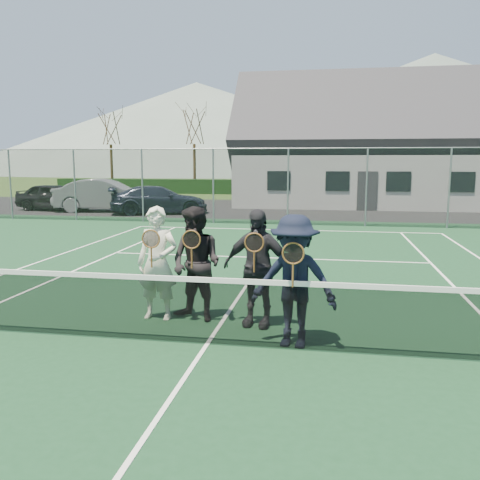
{
  "coord_description": "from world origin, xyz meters",
  "views": [
    {
      "loc": [
        1.6,
        -6.49,
        2.52
      ],
      "look_at": [
        0.2,
        1.5,
        1.25
      ],
      "focal_mm": 38.0,
      "sensor_mm": 36.0,
      "label": 1
    }
  ],
  "objects_px": {
    "car_b": "(106,195)",
    "car_c": "(159,200)",
    "player_a": "(157,263)",
    "clubhouse": "(373,135)",
    "tennis_net": "(207,308)",
    "player_b": "(196,264)",
    "player_c": "(257,268)",
    "car_a": "(55,197)",
    "player_d": "(294,281)"
  },
  "relations": [
    {
      "from": "car_a",
      "to": "car_c",
      "type": "distance_m",
      "value": 5.84
    },
    {
      "from": "car_c",
      "to": "player_c",
      "type": "distance_m",
      "value": 17.27
    },
    {
      "from": "player_d",
      "to": "car_c",
      "type": "bearing_deg",
      "value": 114.59
    },
    {
      "from": "car_b",
      "to": "player_a",
      "type": "relative_size",
      "value": 2.75
    },
    {
      "from": "player_c",
      "to": "player_d",
      "type": "distance_m",
      "value": 0.99
    },
    {
      "from": "car_b",
      "to": "tennis_net",
      "type": "height_order",
      "value": "car_b"
    },
    {
      "from": "tennis_net",
      "to": "player_b",
      "type": "relative_size",
      "value": 6.49
    },
    {
      "from": "car_a",
      "to": "player_d",
      "type": "distance_m",
      "value": 21.83
    },
    {
      "from": "car_c",
      "to": "player_c",
      "type": "xyz_separation_m",
      "value": [
        6.97,
        -15.8,
        0.25
      ]
    },
    {
      "from": "clubhouse",
      "to": "player_a",
      "type": "distance_m",
      "value": 23.73
    },
    {
      "from": "car_c",
      "to": "player_b",
      "type": "distance_m",
      "value": 16.79
    },
    {
      "from": "car_b",
      "to": "player_a",
      "type": "distance_m",
      "value": 18.41
    },
    {
      "from": "player_d",
      "to": "player_b",
      "type": "bearing_deg",
      "value": 150.56
    },
    {
      "from": "player_a",
      "to": "car_c",
      "type": "bearing_deg",
      "value": 108.87
    },
    {
      "from": "player_c",
      "to": "car_c",
      "type": "bearing_deg",
      "value": 113.8
    },
    {
      "from": "car_b",
      "to": "tennis_net",
      "type": "bearing_deg",
      "value": -160.97
    },
    {
      "from": "player_b",
      "to": "tennis_net",
      "type": "bearing_deg",
      "value": -68.34
    },
    {
      "from": "car_b",
      "to": "car_c",
      "type": "distance_m",
      "value": 3.09
    },
    {
      "from": "tennis_net",
      "to": "car_a",
      "type": "bearing_deg",
      "value": 125.06
    },
    {
      "from": "car_c",
      "to": "player_c",
      "type": "relative_size",
      "value": 2.56
    },
    {
      "from": "player_a",
      "to": "player_b",
      "type": "xyz_separation_m",
      "value": [
        0.62,
        0.05,
        -0.0
      ]
    },
    {
      "from": "car_c",
      "to": "clubhouse",
      "type": "bearing_deg",
      "value": -75.36
    },
    {
      "from": "tennis_net",
      "to": "player_a",
      "type": "xyz_separation_m",
      "value": [
        -1.04,
        1.01,
        0.38
      ]
    },
    {
      "from": "clubhouse",
      "to": "player_c",
      "type": "relative_size",
      "value": 8.67
    },
    {
      "from": "player_a",
      "to": "player_d",
      "type": "xyz_separation_m",
      "value": [
        2.21,
        -0.85,
        -0.0
      ]
    },
    {
      "from": "player_a",
      "to": "car_a",
      "type": "bearing_deg",
      "value": 124.27
    },
    {
      "from": "player_c",
      "to": "player_b",
      "type": "bearing_deg",
      "value": 173.2
    },
    {
      "from": "player_a",
      "to": "player_c",
      "type": "xyz_separation_m",
      "value": [
        1.59,
        -0.07,
        -0.0
      ]
    },
    {
      "from": "car_b",
      "to": "clubhouse",
      "type": "bearing_deg",
      "value": -73.25
    },
    {
      "from": "car_c",
      "to": "player_a",
      "type": "relative_size",
      "value": 2.56
    },
    {
      "from": "car_c",
      "to": "player_d",
      "type": "bearing_deg",
      "value": -175.63
    },
    {
      "from": "car_a",
      "to": "car_c",
      "type": "bearing_deg",
      "value": -85.86
    },
    {
      "from": "car_a",
      "to": "player_d",
      "type": "bearing_deg",
      "value": -131.45
    },
    {
      "from": "car_a",
      "to": "player_c",
      "type": "height_order",
      "value": "player_c"
    },
    {
      "from": "tennis_net",
      "to": "player_d",
      "type": "xyz_separation_m",
      "value": [
        1.17,
        0.16,
        0.38
      ]
    },
    {
      "from": "tennis_net",
      "to": "player_b",
      "type": "height_order",
      "value": "player_b"
    },
    {
      "from": "tennis_net",
      "to": "clubhouse",
      "type": "distance_m",
      "value": 24.57
    },
    {
      "from": "player_c",
      "to": "clubhouse",
      "type": "bearing_deg",
      "value": 81.49
    },
    {
      "from": "player_b",
      "to": "player_c",
      "type": "xyz_separation_m",
      "value": [
        0.97,
        -0.12,
        0.0
      ]
    },
    {
      "from": "car_b",
      "to": "clubhouse",
      "type": "xyz_separation_m",
      "value": [
        13.43,
        6.6,
        3.17
      ]
    },
    {
      "from": "player_a",
      "to": "clubhouse",
      "type": "bearing_deg",
      "value": 77.63
    },
    {
      "from": "clubhouse",
      "to": "player_b",
      "type": "relative_size",
      "value": 8.67
    },
    {
      "from": "tennis_net",
      "to": "player_b",
      "type": "distance_m",
      "value": 1.2
    },
    {
      "from": "car_b",
      "to": "player_d",
      "type": "xyz_separation_m",
      "value": [
        10.6,
        -17.23,
        0.1
      ]
    },
    {
      "from": "clubhouse",
      "to": "player_d",
      "type": "height_order",
      "value": "clubhouse"
    },
    {
      "from": "car_b",
      "to": "player_b",
      "type": "relative_size",
      "value": 2.75
    },
    {
      "from": "player_b",
      "to": "car_a",
      "type": "bearing_deg",
      "value": 125.81
    },
    {
      "from": "player_a",
      "to": "player_b",
      "type": "height_order",
      "value": "same"
    },
    {
      "from": "car_b",
      "to": "car_c",
      "type": "bearing_deg",
      "value": -111.67
    },
    {
      "from": "clubhouse",
      "to": "player_a",
      "type": "bearing_deg",
      "value": -102.37
    }
  ]
}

